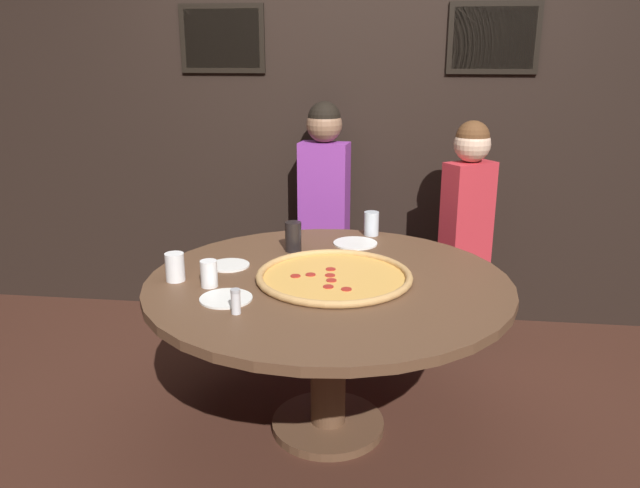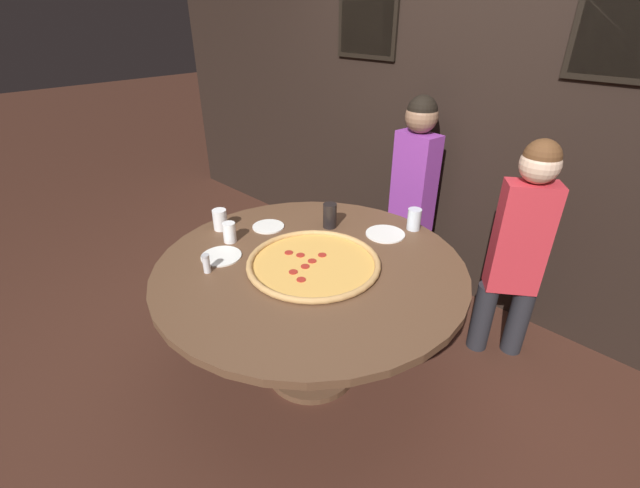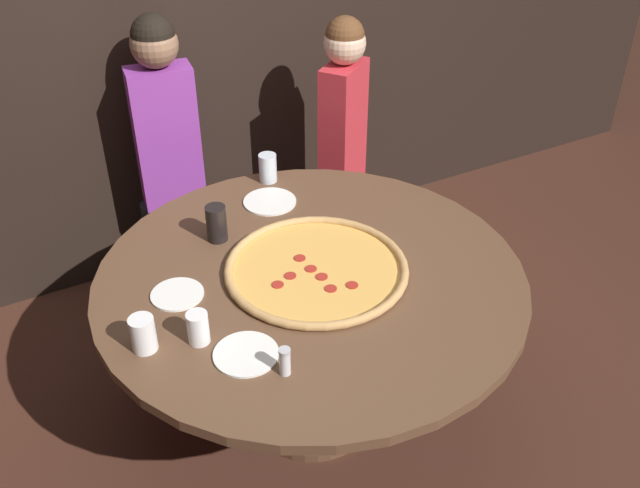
# 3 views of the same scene
# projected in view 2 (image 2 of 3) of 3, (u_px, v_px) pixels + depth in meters

# --- Properties ---
(ground_plane) EXTENTS (24.00, 24.00, 0.00)m
(ground_plane) POSITION_uv_depth(u_px,v_px,m) (312.00, 370.00, 2.53)
(ground_plane) COLOR #422319
(back_wall) EXTENTS (6.40, 0.08, 2.60)m
(back_wall) POSITION_uv_depth(u_px,v_px,m) (463.00, 109.00, 2.76)
(back_wall) COLOR black
(back_wall) RESTS_ON ground_plane
(dining_table) EXTENTS (1.58, 1.58, 0.74)m
(dining_table) POSITION_uv_depth(u_px,v_px,m) (311.00, 285.00, 2.23)
(dining_table) COLOR brown
(dining_table) RESTS_ON ground_plane
(giant_pizza) EXTENTS (0.68, 0.68, 0.03)m
(giant_pizza) POSITION_uv_depth(u_px,v_px,m) (313.00, 263.00, 2.15)
(giant_pizza) COLOR #E5A84C
(giant_pizza) RESTS_ON dining_table
(drink_cup_beside_pizza) EXTENTS (0.08, 0.08, 0.15)m
(drink_cup_beside_pizza) POSITION_uv_depth(u_px,v_px,m) (330.00, 216.00, 2.50)
(drink_cup_beside_pizza) COLOR black
(drink_cup_beside_pizza) RESTS_ON dining_table
(drink_cup_far_left) EXTENTS (0.08, 0.08, 0.12)m
(drink_cup_far_left) POSITION_uv_depth(u_px,v_px,m) (220.00, 220.00, 2.48)
(drink_cup_far_left) COLOR white
(drink_cup_far_left) RESTS_ON dining_table
(drink_cup_near_left) EXTENTS (0.08, 0.08, 0.13)m
(drink_cup_near_left) POSITION_uv_depth(u_px,v_px,m) (414.00, 219.00, 2.48)
(drink_cup_near_left) COLOR silver
(drink_cup_near_left) RESTS_ON dining_table
(drink_cup_by_shaker) EXTENTS (0.07, 0.07, 0.11)m
(drink_cup_by_shaker) POSITION_uv_depth(u_px,v_px,m) (229.00, 232.00, 2.35)
(drink_cup_by_shaker) COLOR white
(drink_cup_by_shaker) RESTS_ON dining_table
(white_plate_near_front) EXTENTS (0.19, 0.19, 0.01)m
(white_plate_near_front) POSITION_uv_depth(u_px,v_px,m) (268.00, 227.00, 2.53)
(white_plate_near_front) COLOR white
(white_plate_near_front) RESTS_ON dining_table
(white_plate_left_side) EXTENTS (0.21, 0.21, 0.01)m
(white_plate_left_side) POSITION_uv_depth(u_px,v_px,m) (221.00, 256.00, 2.23)
(white_plate_left_side) COLOR white
(white_plate_left_side) RESTS_ON dining_table
(white_plate_beside_cup) EXTENTS (0.22, 0.22, 0.01)m
(white_plate_beside_cup) POSITION_uv_depth(u_px,v_px,m) (385.00, 234.00, 2.44)
(white_plate_beside_cup) COLOR white
(white_plate_beside_cup) RESTS_ON dining_table
(condiment_shaker) EXTENTS (0.04, 0.04, 0.10)m
(condiment_shaker) POSITION_uv_depth(u_px,v_px,m) (206.00, 263.00, 2.08)
(condiment_shaker) COLOR silver
(condiment_shaker) RESTS_ON dining_table
(diner_centre_back) EXTENTS (0.36, 0.21, 1.40)m
(diner_centre_back) POSITION_uv_depth(u_px,v_px,m) (414.00, 186.00, 2.95)
(diner_centre_back) COLOR #232328
(diner_centre_back) RESTS_ON ground_plane
(diner_far_right) EXTENTS (0.34, 0.29, 1.33)m
(diner_far_right) POSITION_uv_depth(u_px,v_px,m) (520.00, 243.00, 2.33)
(diner_far_right) COLOR #232328
(diner_far_right) RESTS_ON ground_plane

